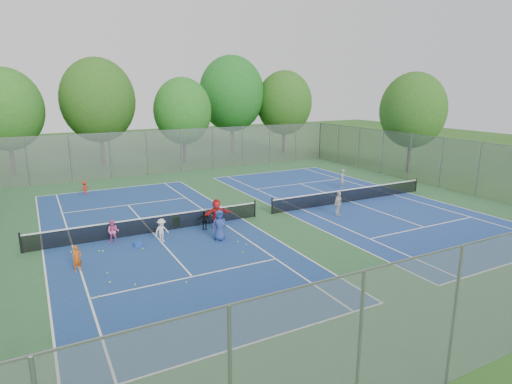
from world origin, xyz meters
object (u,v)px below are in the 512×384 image
net_right (351,195)px  ball_crate (138,244)px  net_left (152,225)px  ball_hopper (176,221)px  instructor (342,179)px

net_right → ball_crate: 15.30m
net_right → net_left: bearing=180.0°
net_right → ball_hopper: bearing=177.7°
net_right → ball_crate: net_right is taller
net_left → instructor: instructor is taller
ball_crate → ball_hopper: (2.71, 2.27, 0.17)m
net_left → instructor: (16.09, 3.58, 0.30)m
net_right → instructor: 4.16m
ball_hopper → ball_crate: bearing=-140.0°
ball_hopper → instructor: size_ratio=0.40×
net_left → ball_crate: 2.16m
ball_crate → instructor: size_ratio=0.20×
net_left → instructor: 16.49m
net_left → net_right: same height
instructor → ball_hopper: bearing=-17.6°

